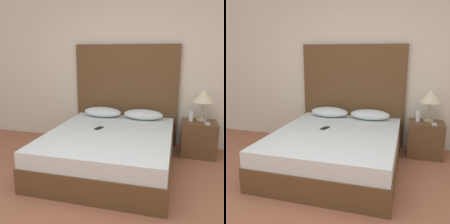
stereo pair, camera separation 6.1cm
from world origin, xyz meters
The scene contains 10 objects.
wall_back centered at (0.00, 2.60, 1.35)m, with size 10.00×0.06×2.70m.
bed centered at (-0.14, 1.54, 0.24)m, with size 1.63×1.92×0.49m.
headboard centered at (-0.14, 2.52, 0.82)m, with size 1.71×0.05×1.65m.
pillow_left centered at (-0.47, 2.29, 0.57)m, with size 0.61×0.32×0.16m.
pillow_right centered at (0.20, 2.29, 0.57)m, with size 0.61×0.32×0.16m.
phone_on_bed centered at (-0.33, 1.65, 0.49)m, with size 0.11×0.16×0.01m.
nightstand centered at (1.04, 2.24, 0.26)m, with size 0.50×0.39×0.53m.
table_lamp centered at (1.07, 2.32, 0.89)m, with size 0.30×0.30×0.47m.
phone_on_nightstand centered at (1.14, 2.14, 0.53)m, with size 0.07×0.15×0.01m.
toiletry_bottle centered at (0.92, 2.23, 0.61)m, with size 0.06×0.06×0.16m.
Camera 1 is at (0.70, -1.52, 1.52)m, focal length 40.00 mm.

